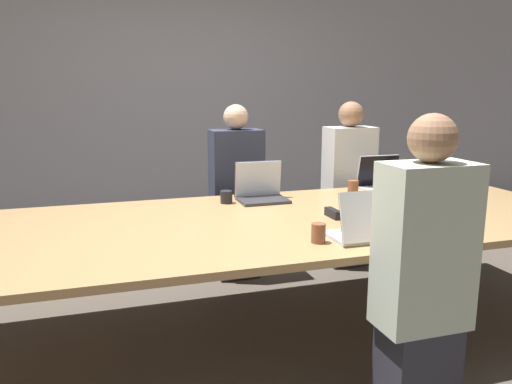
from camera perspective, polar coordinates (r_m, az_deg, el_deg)
name	(u,v)px	position (r m, az deg, el deg)	size (l,w,h in m)	color
ground_plane	(262,335)	(3.20, 0.71, -16.07)	(24.00, 24.00, 0.00)	brown
curtain_wall	(189,98)	(5.18, -7.72, 10.55)	(12.00, 0.06, 2.80)	#9999A3
conference_table	(262,227)	(2.94, 0.74, -4.08)	(4.11, 1.51, 0.74)	tan
laptop_far_right	(381,180)	(3.94, 14.08, 1.36)	(0.33, 0.25, 0.26)	silver
person_far_right	(348,187)	(4.29, 10.50, 0.51)	(0.40, 0.24, 1.39)	#2D2D38
cup_far_right	(353,187)	(3.76, 11.03, 0.59)	(0.08, 0.08, 0.09)	brown
bottle_far_right	(422,177)	(3.92, 18.49, 1.68)	(0.06, 0.06, 0.27)	black
laptop_far_center	(260,189)	(3.45, 0.52, 0.33)	(0.34, 0.26, 0.27)	#333338
person_far_center	(236,196)	(3.94, -2.25, -0.43)	(0.40, 0.24, 1.38)	#2D2D38
cup_far_center	(226,197)	(3.36, -3.41, -0.57)	(0.08, 0.08, 0.09)	#232328
laptop_near_midright	(368,226)	(2.59, 12.65, -3.79)	(0.36, 0.26, 0.26)	silver
person_near_midright	(423,277)	(2.35, 18.52, -9.25)	(0.40, 0.24, 1.39)	#2D2D38
cup_near_midright	(318,233)	(2.52, 7.15, -4.68)	(0.07, 0.07, 0.10)	brown
bottle_near_midright	(401,205)	(2.90, 16.23, -1.48)	(0.08, 0.08, 0.27)	#ADD1E0
stapler	(333,213)	(3.02, 8.79, -2.42)	(0.05, 0.15, 0.05)	black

